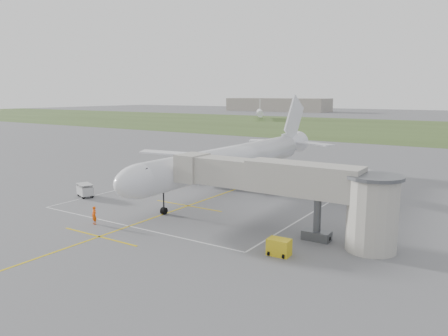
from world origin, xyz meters
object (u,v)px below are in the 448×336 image
Objects in this scene: baggage_cart at (85,190)px; ramp_worker_nose at (94,215)px; gpu_unit at (279,247)px; jet_bridge at (296,188)px; ramp_worker_wing at (180,176)px; airliner at (234,160)px.

baggage_cart is 1.54× the size of ramp_worker_nose.
jet_bridge is at bearing 98.19° from gpu_unit.
gpu_unit is 31.53m from baggage_cart.
ramp_worker_wing is at bearing 97.70° from baggage_cart.
ramp_worker_nose is (-19.34, -7.97, -3.78)m from jet_bridge.
ramp_worker_nose is (-3.62, -22.22, -3.43)m from airliner.
jet_bridge is 11.80× the size of gpu_unit.
baggage_cart is at bearing 168.18° from gpu_unit.
baggage_cart is (-30.08, -0.28, -3.83)m from jet_bridge.
baggage_cart is (-31.10, 5.21, 0.20)m from gpu_unit.
jet_bridge is at bearing -42.19° from airliner.
ramp_worker_nose is at bearing -157.60° from jet_bridge.
gpu_unit is (16.74, -19.74, -3.68)m from airliner.
ramp_worker_wing is (-26.26, 15.09, -3.97)m from jet_bridge.
ramp_worker_nose is at bearing -99.25° from airliner.
baggage_cart is at bearing -179.47° from jet_bridge.
airliner is 23.58× the size of gpu_unit.
gpu_unit is at bearing 12.14° from baggage_cart.
airliner reaches higher than gpu_unit.
jet_bridge reaches higher than gpu_unit.
ramp_worker_nose is 1.23× the size of ramp_worker_wing.
airliner is 21.22m from jet_bridge.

